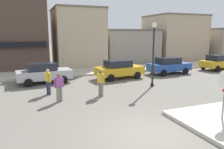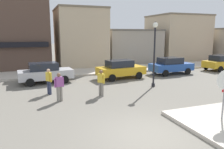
% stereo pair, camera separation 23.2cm
% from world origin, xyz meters
% --- Properties ---
extents(ground_plane, '(160.00, 160.00, 0.00)m').
position_xyz_m(ground_plane, '(0.00, 0.00, 0.00)').
color(ground_plane, '#6B665B').
extents(kerb_far, '(80.00, 4.00, 0.15)m').
position_xyz_m(kerb_far, '(0.00, 14.16, 0.07)').
color(kerb_far, beige).
rests_on(kerb_far, ground).
extents(lamp_post, '(0.36, 0.36, 4.54)m').
position_xyz_m(lamp_post, '(4.16, 6.58, 2.96)').
color(lamp_post, black).
rests_on(lamp_post, ground).
extents(parked_car_nearest, '(4.13, 2.13, 1.56)m').
position_xyz_m(parked_car_nearest, '(-2.98, 10.55, 0.81)').
color(parked_car_nearest, '#B7B7BC').
rests_on(parked_car_nearest, ground).
extents(parked_car_second, '(4.15, 2.17, 1.56)m').
position_xyz_m(parked_car_second, '(3.07, 10.07, 0.81)').
color(parked_car_second, gold).
rests_on(parked_car_second, ground).
extents(parked_car_third, '(4.06, 1.99, 1.56)m').
position_xyz_m(parked_car_third, '(8.29, 10.36, 0.81)').
color(parked_car_third, '#234C9E').
rests_on(parked_car_third, ground).
extents(parked_car_fourth, '(4.15, 2.18, 1.56)m').
position_xyz_m(parked_car_fourth, '(14.56, 10.45, 0.81)').
color(parked_car_fourth, gold).
rests_on(parked_car_fourth, ground).
extents(pedestrian_crossing_near, '(0.38, 0.51, 1.61)m').
position_xyz_m(pedestrian_crossing_near, '(-0.07, 5.56, 0.87)').
color(pedestrian_crossing_near, gray).
rests_on(pedestrian_crossing_near, ground).
extents(pedestrian_crossing_far, '(0.56, 0.29, 1.61)m').
position_xyz_m(pedestrian_crossing_far, '(-2.55, 5.39, 0.87)').
color(pedestrian_crossing_far, gray).
rests_on(pedestrian_crossing_far, ground).
extents(pedestrian_kerb_side, '(0.37, 0.53, 1.61)m').
position_xyz_m(pedestrian_kerb_side, '(-2.98, 7.08, 0.87)').
color(pedestrian_kerb_side, '#2D334C').
rests_on(pedestrian_kerb_side, ground).
extents(building_storefront_left_near, '(5.38, 6.21, 6.54)m').
position_xyz_m(building_storefront_left_near, '(1.54, 18.71, 3.28)').
color(building_storefront_left_near, tan).
rests_on(building_storefront_left_near, ground).
extents(building_storefront_left_mid, '(7.14, 6.99, 4.27)m').
position_xyz_m(building_storefront_left_mid, '(8.27, 20.16, 2.14)').
color(building_storefront_left_mid, '#9E9384').
rests_on(building_storefront_left_mid, ground).
extents(building_storefront_right_near, '(7.31, 6.71, 6.32)m').
position_xyz_m(building_storefront_right_near, '(16.13, 20.20, 3.16)').
color(building_storefront_right_near, tan).
rests_on(building_storefront_right_near, ground).
extents(building_storefront_right_far, '(7.11, 7.42, 4.52)m').
position_xyz_m(building_storefront_right_far, '(24.30, 19.39, 2.27)').
color(building_storefront_right_far, '#9E9384').
rests_on(building_storefront_right_far, ground).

